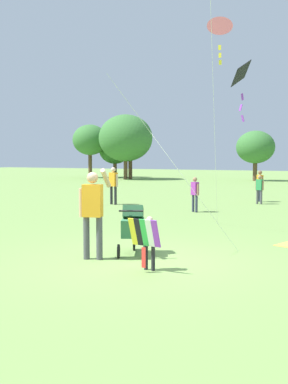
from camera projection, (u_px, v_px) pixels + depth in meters
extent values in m
plane|color=#75994C|center=(141.00, 260.00, 8.97)|extent=(120.00, 120.00, 0.00)
cylinder|color=brown|center=(90.00, 166.00, 44.38)|extent=(0.36, 0.36, 2.28)
ellipsoid|color=#387033|center=(90.00, 140.00, 44.18)|extent=(3.44, 3.10, 2.93)
cylinder|color=brown|center=(115.00, 170.00, 45.51)|extent=(0.36, 0.36, 1.41)
ellipsoid|color=#2D6628|center=(115.00, 150.00, 45.36)|extent=(3.23, 2.91, 2.75)
cylinder|color=brown|center=(130.00, 168.00, 42.20)|extent=(0.36, 0.36, 2.06)
ellipsoid|color=#387033|center=(130.00, 138.00, 42.00)|extent=(4.13, 3.71, 3.51)
cylinder|color=brown|center=(126.00, 170.00, 41.24)|extent=(0.36, 0.36, 1.73)
ellipsoid|color=#387033|center=(126.00, 138.00, 41.02)|extent=(4.92, 4.42, 4.18)
cylinder|color=brown|center=(255.00, 172.00, 38.73)|extent=(0.36, 0.36, 1.55)
ellipsoid|color=#387033|center=(255.00, 147.00, 38.57)|extent=(3.23, 2.91, 2.75)
cylinder|color=#232328|center=(153.00, 257.00, 8.15)|extent=(0.07, 0.07, 0.47)
cylinder|color=#232328|center=(146.00, 257.00, 8.23)|extent=(0.07, 0.07, 0.47)
cube|color=silver|center=(150.00, 234.00, 8.16)|extent=(0.22, 0.15, 0.36)
cylinder|color=beige|center=(156.00, 236.00, 8.10)|extent=(0.05, 0.05, 0.32)
cylinder|color=beige|center=(143.00, 235.00, 8.23)|extent=(0.05, 0.05, 0.32)
sphere|color=beige|center=(150.00, 220.00, 8.14)|extent=(0.12, 0.12, 0.12)
cube|color=purple|center=(156.00, 234.00, 7.88)|extent=(0.13, 0.18, 0.49)
cube|color=white|center=(150.00, 233.00, 7.95)|extent=(0.13, 0.18, 0.49)
cube|color=green|center=(144.00, 233.00, 8.01)|extent=(0.13, 0.18, 0.49)
cube|color=black|center=(139.00, 232.00, 8.07)|extent=(0.13, 0.18, 0.49)
cube|color=yellow|center=(133.00, 232.00, 8.13)|extent=(0.13, 0.18, 0.49)
cube|color=red|center=(144.00, 258.00, 8.02)|extent=(0.08, 0.02, 0.36)
cylinder|color=#4C4C51|center=(86.00, 238.00, 9.07)|extent=(0.12, 0.12, 0.85)
cylinder|color=#4C4C51|center=(99.00, 238.00, 9.02)|extent=(0.12, 0.12, 0.85)
cube|color=orange|center=(93.00, 201.00, 8.99)|extent=(0.42, 0.33, 0.64)
cylinder|color=tan|center=(81.00, 203.00, 9.04)|extent=(0.09, 0.09, 0.57)
cylinder|color=tan|center=(106.00, 178.00, 9.05)|extent=(0.24, 0.52, 0.40)
sphere|color=tan|center=(92.00, 178.00, 8.96)|extent=(0.22, 0.22, 0.22)
cylinder|color=black|center=(134.00, 244.00, 9.96)|extent=(0.15, 0.27, 0.28)
cylinder|color=black|center=(119.00, 251.00, 9.17)|extent=(0.15, 0.27, 0.28)
cylinder|color=black|center=(145.00, 251.00, 9.15)|extent=(0.15, 0.27, 0.28)
cube|color=#337247|center=(133.00, 228.00, 9.51)|extent=(0.67, 0.76, 0.36)
cube|color=#235031|center=(133.00, 212.00, 9.61)|extent=(0.55, 0.55, 0.35)
cylinder|color=black|center=(131.00, 211.00, 9.02)|extent=(0.46, 0.23, 0.04)
cube|color=black|center=(241.00, 73.00, 9.57)|extent=(0.37, 0.71, 0.58)
cube|color=purple|center=(242.00, 97.00, 9.57)|extent=(0.08, 0.08, 0.14)
cube|color=purple|center=(241.00, 108.00, 9.60)|extent=(0.09, 0.09, 0.14)
cube|color=purple|center=(243.00, 118.00, 9.65)|extent=(0.09, 0.09, 0.14)
cylinder|color=silver|center=(176.00, 167.00, 9.34)|extent=(2.11, 1.93, 3.63)
cone|color=pink|center=(220.00, 25.00, 13.45)|extent=(0.88, 0.83, 0.38)
cube|color=yellow|center=(220.00, 47.00, 13.50)|extent=(0.08, 0.03, 0.14)
cube|color=yellow|center=(220.00, 55.00, 13.53)|extent=(0.08, 0.03, 0.14)
cube|color=yellow|center=(220.00, 62.00, 13.48)|extent=(0.09, 0.06, 0.14)
cylinder|color=silver|center=(214.00, 126.00, 12.02)|extent=(0.85, 3.33, 5.66)
cylinder|color=#33384C|center=(261.00, 194.00, 20.52)|extent=(0.10, 0.10, 0.69)
cylinder|color=#33384C|center=(259.00, 194.00, 20.73)|extent=(0.10, 0.10, 0.69)
cube|color=orange|center=(260.00, 181.00, 20.58)|extent=(0.34, 0.35, 0.52)
cylinder|color=brown|center=(262.00, 182.00, 20.40)|extent=(0.08, 0.08, 0.46)
cylinder|color=brown|center=(258.00, 181.00, 20.77)|extent=(0.08, 0.08, 0.46)
sphere|color=brown|center=(260.00, 173.00, 20.55)|extent=(0.18, 0.18, 0.18)
cylinder|color=#4C4C51|center=(257.00, 197.00, 19.72)|extent=(0.09, 0.09, 0.61)
cylinder|color=#4C4C51|center=(261.00, 197.00, 19.59)|extent=(0.09, 0.09, 0.61)
cube|color=#2D8C4C|center=(259.00, 185.00, 19.61)|extent=(0.30, 0.24, 0.46)
cylinder|color=#A37556|center=(256.00, 185.00, 19.73)|extent=(0.07, 0.07, 0.41)
cylinder|color=#A37556|center=(263.00, 186.00, 19.50)|extent=(0.07, 0.07, 0.41)
sphere|color=#A37556|center=(260.00, 177.00, 19.59)|extent=(0.16, 0.16, 0.16)
cylinder|color=#33384C|center=(193.00, 203.00, 16.90)|extent=(0.09, 0.09, 0.63)
cylinder|color=#33384C|center=(196.00, 204.00, 16.73)|extent=(0.09, 0.09, 0.63)
cube|color=purple|center=(195.00, 188.00, 16.77)|extent=(0.32, 0.29, 0.47)
cylinder|color=#A37556|center=(192.00, 189.00, 16.92)|extent=(0.07, 0.07, 0.42)
cylinder|color=#A37556|center=(198.00, 190.00, 16.63)|extent=(0.07, 0.07, 0.42)
sphere|color=#A37556|center=(195.00, 179.00, 16.75)|extent=(0.16, 0.16, 0.16)
cylinder|color=#232328|center=(115.00, 196.00, 19.42)|extent=(0.11, 0.11, 0.78)
cylinder|color=#232328|center=(111.00, 195.00, 19.58)|extent=(0.11, 0.11, 0.78)
cube|color=orange|center=(113.00, 179.00, 19.45)|extent=(0.38, 0.28, 0.58)
cylinder|color=beige|center=(117.00, 181.00, 19.31)|extent=(0.08, 0.08, 0.52)
cylinder|color=beige|center=(110.00, 180.00, 19.59)|extent=(0.08, 0.08, 0.52)
sphere|color=beige|center=(113.00, 170.00, 19.42)|extent=(0.20, 0.20, 0.20)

